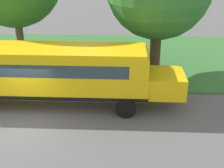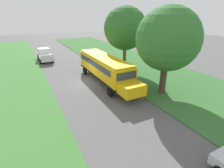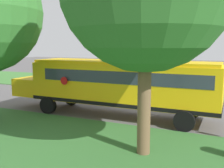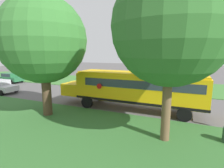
{
  "view_description": "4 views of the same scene",
  "coord_description": "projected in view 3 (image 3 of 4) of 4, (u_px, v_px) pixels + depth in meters",
  "views": [
    {
      "loc": [
        12.38,
        4.81,
        7.92
      ],
      "look_at": [
        -2.25,
        4.11,
        1.3
      ],
      "focal_mm": 50.0,
      "sensor_mm": 36.0,
      "label": 1
    },
    {
      "loc": [
        6.14,
        19.39,
        8.04
      ],
      "look_at": [
        -1.28,
        5.01,
        1.4
      ],
      "focal_mm": 28.0,
      "sensor_mm": 36.0,
      "label": 2
    },
    {
      "loc": [
        -15.82,
        -4.88,
        3.98
      ],
      "look_at": [
        0.07,
        2.4,
        1.42
      ],
      "focal_mm": 42.0,
      "sensor_mm": 36.0,
      "label": 3
    },
    {
      "loc": [
        -16.33,
        -2.99,
        4.75
      ],
      "look_at": [
        -1.46,
        3.42,
        1.86
      ],
      "focal_mm": 28.0,
      "sensor_mm": 36.0,
      "label": 4
    }
  ],
  "objects": [
    {
      "name": "ground_plane",
      "position": [
        145.0,
        108.0,
        16.82
      ],
      "size": [
        120.0,
        120.0,
        0.0
      ],
      "primitive_type": "plane",
      "color": "#565454"
    },
    {
      "name": "school_bus",
      "position": [
        117.0,
        83.0,
        14.77
      ],
      "size": [
        2.84,
        12.42,
        3.16
      ],
      "color": "yellow",
      "rests_on": "ground"
    },
    {
      "name": "grass_far_side",
      "position": [
        174.0,
        88.0,
        24.92
      ],
      "size": [
        10.0,
        80.0,
        0.07
      ],
      "primitive_type": "cube",
      "color": "#3D7533",
      "rests_on": "ground"
    }
  ]
}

